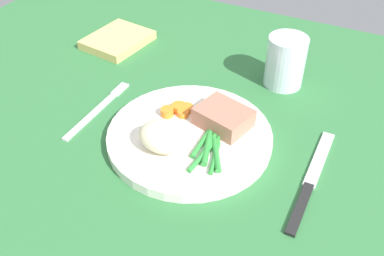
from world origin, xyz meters
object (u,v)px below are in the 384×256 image
object	(u,v)px
dinner_plate	(192,137)
meat_portion	(223,117)
fork	(97,110)
knife	(311,181)
water_glass	(285,64)
napkin	(118,40)

from	to	relation	value
dinner_plate	meat_portion	distance (cm)	5.53
dinner_plate	meat_portion	size ratio (longest dim) A/B	3.22
dinner_plate	fork	world-z (taller)	dinner_plate
dinner_plate	knife	bearing A→B (deg)	-0.91
water_glass	napkin	bearing A→B (deg)	-178.15
dinner_plate	napkin	xyz separation A→B (cm)	(-26.48, 19.73, 0.04)
fork	napkin	bearing A→B (deg)	112.54
napkin	water_glass	bearing A→B (deg)	1.85
dinner_plate	meat_portion	xyz separation A→B (cm)	(3.29, 3.84, 2.23)
dinner_plate	fork	size ratio (longest dim) A/B	1.47
meat_portion	fork	xyz separation A→B (cm)	(-20.33, -4.10, -2.83)
fork	water_glass	size ratio (longest dim) A/B	1.87
knife	napkin	xyz separation A→B (cm)	(-44.44, 20.02, 0.64)
dinner_plate	water_glass	xyz separation A→B (cm)	(7.36, 20.82, 3.08)
fork	napkin	distance (cm)	22.12
water_glass	dinner_plate	bearing A→B (deg)	-109.47
dinner_plate	napkin	size ratio (longest dim) A/B	2.00
dinner_plate	napkin	bearing A→B (deg)	143.31
knife	dinner_plate	bearing A→B (deg)	176.25
meat_portion	knife	bearing A→B (deg)	-15.72
dinner_plate	knife	size ratio (longest dim) A/B	1.19
fork	napkin	world-z (taller)	napkin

